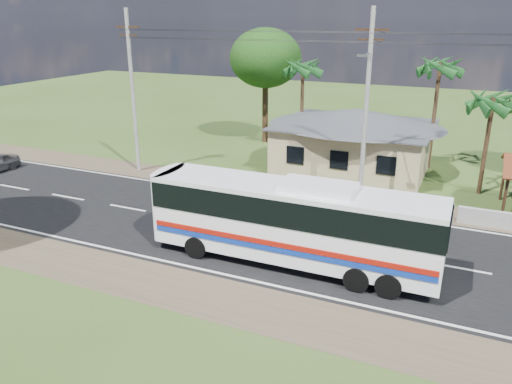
# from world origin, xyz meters

# --- Properties ---
(ground) EXTENTS (120.00, 120.00, 0.00)m
(ground) POSITION_xyz_m (0.00, 0.00, 0.00)
(ground) COLOR #31491A
(ground) RESTS_ON ground
(road) EXTENTS (120.00, 16.00, 0.03)m
(road) POSITION_xyz_m (0.00, 0.00, 0.01)
(road) COLOR black
(road) RESTS_ON ground
(house) EXTENTS (12.40, 10.00, 5.00)m
(house) POSITION_xyz_m (1.00, 13.00, 2.64)
(house) COLOR #C9BA86
(house) RESTS_ON ground
(utility_poles) EXTENTS (32.80, 2.22, 11.00)m
(utility_poles) POSITION_xyz_m (2.67, 6.49, 5.77)
(utility_poles) COLOR #9E9E99
(utility_poles) RESTS_ON ground
(palm_near) EXTENTS (2.80, 2.80, 6.70)m
(palm_near) POSITION_xyz_m (9.50, 11.00, 5.71)
(palm_near) COLOR #47301E
(palm_near) RESTS_ON ground
(palm_mid) EXTENTS (2.80, 2.80, 8.20)m
(palm_mid) POSITION_xyz_m (6.00, 15.50, 7.16)
(palm_mid) COLOR #47301E
(palm_mid) RESTS_ON ground
(palm_far) EXTENTS (2.80, 2.80, 7.70)m
(palm_far) POSITION_xyz_m (-4.00, 16.00, 6.68)
(palm_far) COLOR #47301E
(palm_far) RESTS_ON ground
(tree_behind_house) EXTENTS (6.00, 6.00, 9.61)m
(tree_behind_house) POSITION_xyz_m (-8.00, 18.00, 7.12)
(tree_behind_house) COLOR #47301E
(tree_behind_house) RESTS_ON ground
(coach_bus) EXTENTS (12.75, 2.86, 3.95)m
(coach_bus) POSITION_xyz_m (2.02, -2.53, 2.26)
(coach_bus) COLOR white
(coach_bus) RESTS_ON ground
(motorcycle) EXTENTS (1.61, 0.58, 0.84)m
(motorcycle) POSITION_xyz_m (-0.31, 5.12, 0.42)
(motorcycle) COLOR black
(motorcycle) RESTS_ON ground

